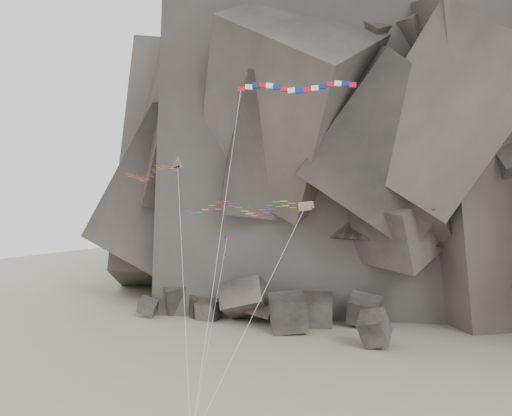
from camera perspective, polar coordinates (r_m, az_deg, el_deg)
The scene contains 7 objects.
ground at distance 59.05m, azimuth -4.39°, elevation -19.45°, with size 260.00×260.00×0.00m, color gray.
headland at distance 121.77m, azimuth 14.37°, elevation 11.31°, with size 110.00×70.00×84.00m, color #554C46, non-canonical shape.
boulder_field at distance 93.57m, azimuth 0.34°, elevation -10.23°, with size 44.07×15.82×8.31m.
delta_kite at distance 64.40m, azimuth -10.77°, elevation 3.49°, with size 19.85×14.52×23.46m.
banner_kite at distance 54.82m, azimuth 3.94°, elevation 11.80°, with size 10.55×15.67×29.88m.
parafoil_kite at distance 56.90m, azimuth -1.71°, elevation 0.05°, with size 15.06×13.78×18.64m.
pennant_kite at distance 53.47m, azimuth -3.56°, elevation -6.54°, with size 4.09×11.50×15.20m.
Camera 1 is at (30.36, -46.06, 21.08)m, focal length 40.00 mm.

